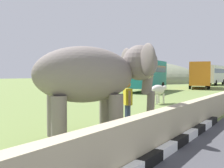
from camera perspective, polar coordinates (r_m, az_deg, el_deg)
The scene contains 8 objects.
barrier_parapet at distance 5.81m, azimuth 6.06°, elevation -11.80°, with size 28.00×0.36×1.00m, color tan.
elephant at distance 8.07m, azimuth -3.48°, elevation 1.79°, with size 3.94×3.63×2.86m.
person_handler at distance 9.34m, azimuth 3.43°, elevation -3.88°, with size 0.51×0.52×1.66m.
bus_teal at distance 29.76m, azimuth 7.20°, elevation 2.41°, with size 9.17×3.55×3.50m.
bus_orange at distance 38.80m, azimuth 18.36°, elevation 2.24°, with size 9.99×5.14×3.50m.
bus_white at distance 51.14m, azimuth 21.08°, elevation 2.14°, with size 9.68×2.62×3.50m.
cow_near at distance 17.28m, azimuth 10.00°, elevation -1.36°, with size 1.91×0.73×1.23m.
hill_east at distance 65.12m, azimuth 6.68°, elevation 0.38°, with size 33.91×27.13×10.10m.
Camera 1 is at (-3.01, 1.12, 1.89)m, focal length 42.07 mm.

